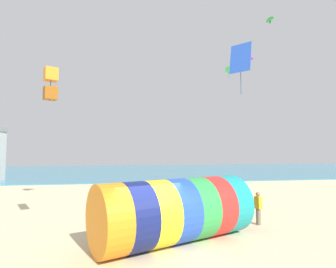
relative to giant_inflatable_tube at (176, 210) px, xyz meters
name	(u,v)px	position (x,y,z in m)	size (l,w,h in m)	color
ground_plane	(150,253)	(-1.16, -1.04, -1.30)	(120.00, 120.00, 0.00)	beige
sea	(132,171)	(-1.16, 40.57, -1.25)	(120.00, 40.00, 0.10)	teal
giant_inflatable_tube	(176,210)	(0.00, 0.00, 0.00)	(7.21, 5.05, 2.60)	orange
kite_handler	(258,208)	(4.68, 1.91, -0.45)	(0.30, 0.40, 1.66)	#726651
kite_purple_parafoil	(246,58)	(8.30, 10.47, 10.77)	(1.46, 0.63, 0.71)	purple
kite_green_delta	(229,70)	(8.62, 15.17, 11.19)	(1.01, 1.06, 1.35)	green
kite_orange_box	(51,84)	(-5.49, 1.37, 5.50)	(0.72, 0.72, 1.54)	orange
kite_green_parafoil	(270,19)	(7.25, 4.63, 11.22)	(0.45, 0.83, 0.45)	green
kite_blue_diamond	(240,58)	(4.07, 2.37, 7.58)	(1.07, 1.10, 2.88)	blue
bystander_near_water	(174,193)	(1.33, 7.74, -0.53)	(0.37, 0.42, 1.53)	#726651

